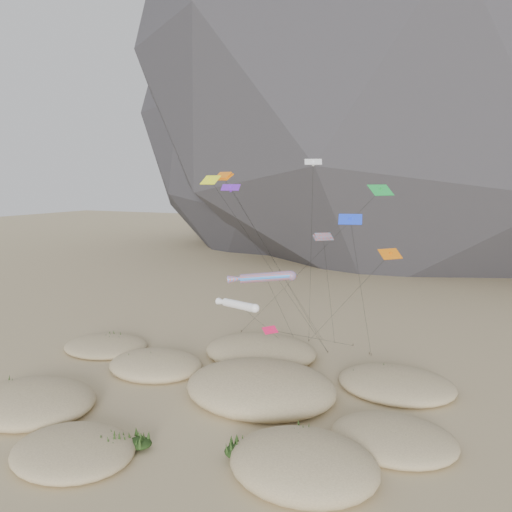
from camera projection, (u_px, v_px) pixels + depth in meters
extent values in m
plane|color=#CCB789|center=(205.00, 413.00, 47.98)|extent=(500.00, 500.00, 0.00)
ellipsoid|color=black|center=(436.00, 44.00, 139.07)|extent=(191.54, 147.29, 156.00)
ellipsoid|color=#2B2B30|center=(294.00, 115.00, 167.19)|extent=(136.20, 127.83, 116.00)
ellipsoid|color=#CCB789|center=(31.00, 402.00, 48.97)|extent=(13.06, 11.11, 2.82)
ellipsoid|color=#CCB789|center=(73.00, 451.00, 40.34)|extent=(10.46, 8.89, 2.18)
ellipsoid|color=#CCB789|center=(303.00, 464.00, 38.01)|extent=(11.67, 9.92, 3.40)
ellipsoid|color=#CCB789|center=(156.00, 365.00, 58.93)|extent=(11.43, 9.71, 2.61)
ellipsoid|color=#CCB789|center=(261.00, 387.00, 51.80)|extent=(16.00, 13.60, 3.95)
ellipsoid|color=#CCB789|center=(393.00, 438.00, 42.33)|extent=(10.66, 9.06, 2.16)
ellipsoid|color=#CCB789|center=(261.00, 351.00, 63.42)|extent=(14.45, 12.28, 3.06)
ellipsoid|color=#CCB789|center=(396.00, 384.00, 53.56)|extent=(12.46, 10.59, 2.35)
ellipsoid|color=#CCB789|center=(106.00, 346.00, 66.25)|extent=(11.42, 9.70, 1.89)
ellipsoid|color=black|center=(11.00, 391.00, 50.71)|extent=(2.88, 2.47, 0.86)
ellipsoid|color=black|center=(50.00, 393.00, 50.63)|extent=(2.46, 2.11, 0.74)
ellipsoid|color=black|center=(116.00, 445.00, 40.92)|extent=(2.20, 1.88, 0.66)
ellipsoid|color=black|center=(139.00, 443.00, 41.46)|extent=(2.22, 1.90, 0.67)
ellipsoid|color=black|center=(309.00, 443.00, 40.54)|extent=(2.99, 2.56, 0.90)
ellipsoid|color=black|center=(240.00, 452.00, 39.57)|extent=(2.59, 2.22, 0.78)
ellipsoid|color=black|center=(141.00, 360.00, 59.99)|extent=(3.04, 2.60, 0.91)
ellipsoid|color=black|center=(176.00, 366.00, 58.23)|extent=(2.18, 1.86, 0.65)
ellipsoid|color=black|center=(243.00, 389.00, 50.74)|extent=(3.59, 3.07, 1.08)
ellipsoid|color=black|center=(285.00, 394.00, 49.86)|extent=(2.61, 2.23, 0.78)
ellipsoid|color=black|center=(238.00, 399.00, 48.93)|extent=(2.72, 2.32, 0.81)
ellipsoid|color=black|center=(395.00, 440.00, 41.73)|extent=(2.00, 1.71, 0.60)
ellipsoid|color=black|center=(247.00, 349.00, 63.34)|extent=(3.23, 2.76, 0.97)
ellipsoid|color=black|center=(270.00, 358.00, 60.10)|extent=(2.43, 2.08, 0.73)
ellipsoid|color=black|center=(386.00, 374.00, 55.70)|extent=(2.15, 1.84, 0.64)
ellipsoid|color=black|center=(363.00, 380.00, 54.47)|extent=(2.46, 2.11, 0.74)
ellipsoid|color=black|center=(111.00, 341.00, 67.71)|extent=(2.60, 2.23, 0.78)
ellipsoid|color=black|center=(122.00, 349.00, 64.96)|extent=(1.79, 1.53, 0.54)
cylinder|color=#3F2D1E|center=(264.00, 338.00, 70.31)|extent=(0.08, 0.08, 0.30)
cylinder|color=#3F2D1E|center=(309.00, 340.00, 69.34)|extent=(0.08, 0.08, 0.30)
cylinder|color=#3F2D1E|center=(328.00, 352.00, 64.67)|extent=(0.08, 0.08, 0.30)
cylinder|color=#3F2D1E|center=(353.00, 345.00, 67.40)|extent=(0.08, 0.08, 0.30)
cylinder|color=#3F2D1E|center=(371.00, 354.00, 63.64)|extent=(0.08, 0.08, 0.30)
cylinder|color=#3F2D1E|center=(249.00, 338.00, 70.19)|extent=(0.08, 0.08, 0.30)
cylinder|color=#3F2D1E|center=(369.00, 353.00, 64.05)|extent=(0.08, 0.08, 0.30)
cylinder|color=#3F2D1E|center=(241.00, 331.00, 73.59)|extent=(0.08, 0.08, 0.30)
cylinder|color=#FF471A|center=(266.00, 277.00, 55.33)|extent=(5.89, 2.57, 1.65)
sphere|color=#FF471A|center=(292.00, 276.00, 54.84)|extent=(1.10, 1.10, 1.10)
cone|color=#FF471A|center=(238.00, 279.00, 55.86)|extent=(2.55, 1.55, 1.18)
cylinder|color=black|center=(282.00, 312.00, 62.79)|extent=(1.65, 13.96, 11.55)
cylinder|color=white|center=(239.00, 305.00, 53.14)|extent=(5.26, 3.30, 1.25)
sphere|color=white|center=(255.00, 308.00, 50.99)|extent=(0.91, 0.91, 0.91)
cone|color=white|center=(224.00, 302.00, 55.51)|extent=(2.33, 1.72, 0.93)
cylinder|color=black|center=(267.00, 328.00, 60.14)|extent=(0.28, 14.20, 9.01)
cube|color=orange|center=(223.00, 177.00, 60.54)|extent=(3.07, 2.31, 0.84)
cube|color=orange|center=(223.00, 175.00, 60.51)|extent=(2.57, 1.89, 0.82)
cylinder|color=black|center=(277.00, 264.00, 65.15)|extent=(9.69, 10.94, 22.57)
cube|color=#FF321A|center=(323.00, 237.00, 56.30)|extent=(2.30, 2.11, 0.62)
cube|color=#FF321A|center=(323.00, 236.00, 56.27)|extent=(1.92, 1.75, 0.61)
cylinder|color=black|center=(330.00, 295.00, 62.43)|extent=(1.26, 10.47, 15.79)
cube|color=blue|center=(350.00, 219.00, 46.68)|extent=(2.34, 1.48, 0.94)
cube|color=blue|center=(350.00, 221.00, 46.70)|extent=(0.32, 0.37, 0.72)
cylinder|color=black|center=(362.00, 298.00, 55.17)|extent=(0.66, 15.53, 18.51)
cube|color=#F0FD1A|center=(210.00, 180.00, 57.00)|extent=(2.65, 1.81, 1.03)
cube|color=#F0FD1A|center=(210.00, 181.00, 57.03)|extent=(0.38, 0.42, 0.80)
cylinder|color=black|center=(273.00, 272.00, 60.84)|extent=(11.43, 10.10, 22.17)
cube|color=green|center=(381.00, 190.00, 50.43)|extent=(2.55, 2.87, 1.10)
cube|color=green|center=(381.00, 192.00, 50.45)|extent=(0.48, 0.47, 0.87)
cylinder|color=black|center=(298.00, 274.00, 62.02)|extent=(21.92, 12.26, 21.15)
cube|color=#ED164F|center=(270.00, 330.00, 49.74)|extent=(1.52, 1.69, 0.56)
cube|color=#ED164F|center=(270.00, 331.00, 49.76)|extent=(0.24, 0.24, 0.52)
cylinder|color=black|center=(318.00, 339.00, 58.58)|extent=(3.72, 20.15, 7.34)
cube|color=#D7660B|center=(390.00, 254.00, 47.56)|extent=(2.27, 2.36, 0.89)
cube|color=#D7660B|center=(390.00, 255.00, 47.59)|extent=(0.39, 0.39, 0.74)
cylinder|color=black|center=(342.00, 306.00, 58.46)|extent=(13.21, 15.70, 15.17)
cube|color=#6821C3|center=(231.00, 187.00, 54.63)|extent=(2.23, 1.58, 0.69)
cube|color=#6821C3|center=(231.00, 189.00, 54.65)|extent=(0.28, 0.23, 0.70)
cylinder|color=black|center=(283.00, 277.00, 59.65)|extent=(8.16, 11.39, 21.36)
cube|color=white|center=(313.00, 162.00, 55.86)|extent=(2.16, 1.64, 0.68)
cube|color=white|center=(313.00, 163.00, 55.88)|extent=(0.28, 0.25, 0.66)
cylinder|color=black|center=(311.00, 261.00, 62.61)|extent=(3.34, 9.50, 24.18)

